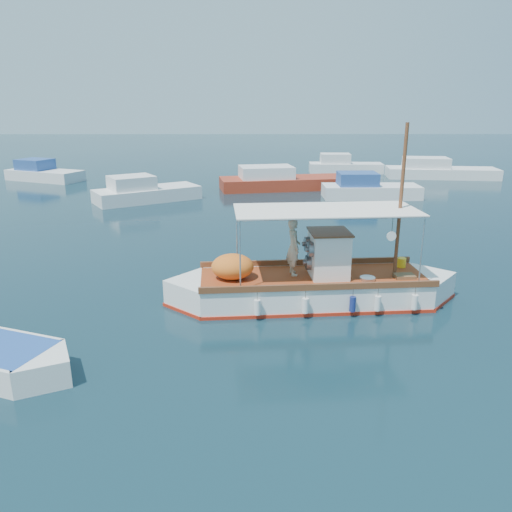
{
  "coord_description": "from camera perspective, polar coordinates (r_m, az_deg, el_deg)",
  "views": [
    {
      "loc": [
        -1.58,
        -14.19,
        5.91
      ],
      "look_at": [
        -1.5,
        0.0,
        1.48
      ],
      "focal_mm": 35.0,
      "sensor_mm": 36.0,
      "label": 1
    }
  ],
  "objects": [
    {
      "name": "bg_boat_ne",
      "position": [
        32.61,
        12.68,
        7.37
      ],
      "size": [
        6.04,
        2.23,
        1.8
      ],
      "rotation": [
        0.0,
        0.0,
        0.0
      ],
      "color": "silver",
      "rests_on": "ground"
    },
    {
      "name": "fishing_caique",
      "position": [
        15.33,
        6.3,
        -3.46
      ],
      "size": [
        9.01,
        2.94,
        5.51
      ],
      "rotation": [
        0.0,
        0.0,
        0.08
      ],
      "color": "white",
      "rests_on": "ground"
    },
    {
      "name": "bg_boat_far_w",
      "position": [
        42.31,
        -23.17,
        8.62
      ],
      "size": [
        6.39,
        4.46,
        1.8
      ],
      "rotation": [
        0.0,
        0.0,
        -0.4
      ],
      "color": "silver",
      "rests_on": "ground"
    },
    {
      "name": "bg_boat_nw",
      "position": [
        31.48,
        -12.65,
        7.02
      ],
      "size": [
        6.59,
        5.33,
        1.8
      ],
      "rotation": [
        0.0,
        0.0,
        0.55
      ],
      "color": "silver",
      "rests_on": "ground"
    },
    {
      "name": "ground",
      "position": [
        15.46,
        5.61,
        -5.22
      ],
      "size": [
        160.0,
        160.0,
        0.0
      ],
      "primitive_type": "plane",
      "color": "black",
      "rests_on": "ground"
    },
    {
      "name": "bg_boat_far_n",
      "position": [
        43.95,
        9.96,
        10.02
      ],
      "size": [
        6.24,
        2.28,
        1.8
      ],
      "rotation": [
        0.0,
        0.0,
        -0.05
      ],
      "color": "silver",
      "rests_on": "ground"
    },
    {
      "name": "bg_boat_e",
      "position": [
        42.77,
        20.09,
        9.04
      ],
      "size": [
        8.73,
        3.55,
        1.8
      ],
      "rotation": [
        0.0,
        0.0,
        -0.11
      ],
      "color": "silver",
      "rests_on": "ground"
    },
    {
      "name": "bg_boat_n",
      "position": [
        35.13,
        2.89,
        8.46
      ],
      "size": [
        9.31,
        4.31,
        1.8
      ],
      "rotation": [
        0.0,
        0.0,
        0.17
      ],
      "color": "maroon",
      "rests_on": "ground"
    }
  ]
}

